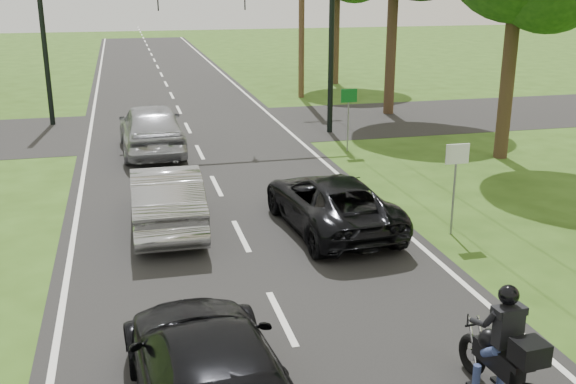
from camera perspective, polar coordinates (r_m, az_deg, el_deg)
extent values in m
plane|color=#2E4D15|center=(11.79, -0.55, -10.65)|extent=(140.00, 140.00, 0.00)
cube|color=black|center=(21.01, -6.85, 2.06)|extent=(8.00, 100.00, 0.01)
cube|color=black|center=(26.81, -8.48, 5.37)|extent=(60.00, 7.00, 0.01)
torus|color=black|center=(10.53, 15.32, -13.12)|extent=(0.18, 0.62, 0.61)
cube|color=black|center=(9.97, 17.38, -13.32)|extent=(0.33, 0.90, 0.28)
sphere|color=black|center=(10.05, 16.70, -11.89)|extent=(0.32, 0.32, 0.32)
cube|color=black|center=(9.67, 18.59, -13.35)|extent=(0.35, 0.53, 0.09)
cylinder|color=black|center=(10.11, 16.18, -10.60)|extent=(0.58, 0.08, 0.03)
cube|color=black|center=(9.34, 19.78, -12.65)|extent=(0.44, 0.40, 0.30)
cube|color=black|center=(9.60, 18.17, -10.79)|extent=(0.39, 0.23, 0.56)
sphere|color=black|center=(9.46, 18.19, -8.28)|extent=(0.28, 0.28, 0.28)
cylinder|color=navy|center=(10.17, 15.65, -14.94)|extent=(0.12, 0.12, 0.42)
cylinder|color=navy|center=(10.38, 17.60, -14.42)|extent=(0.12, 0.12, 0.42)
imported|color=black|center=(15.61, 3.64, -0.86)|extent=(2.45, 4.74, 1.28)
imported|color=#A0A0A4|center=(15.89, -10.29, -0.42)|extent=(1.60, 4.48, 1.47)
imported|color=#A4A5AC|center=(22.95, -11.48, 5.36)|extent=(2.15, 5.05, 1.70)
imported|color=black|center=(9.08, -6.55, -14.99)|extent=(2.31, 4.93, 1.39)
cylinder|color=black|center=(25.41, 3.67, 11.70)|extent=(0.20, 0.20, 6.00)
cylinder|color=black|center=(28.37, -19.89, 11.33)|extent=(0.20, 0.20, 6.00)
cylinder|color=slate|center=(15.59, 13.86, -0.03)|extent=(0.05, 0.05, 2.00)
cube|color=silver|center=(15.32, 14.16, 3.14)|extent=(0.55, 0.04, 0.45)
cylinder|color=slate|center=(22.80, 5.10, 5.91)|extent=(0.05, 0.05, 2.00)
cube|color=#0C591E|center=(22.61, 5.19, 8.13)|extent=(0.55, 0.04, 0.45)
cylinder|color=#332316|center=(22.66, 18.18, 10.02)|extent=(0.44, 0.44, 5.88)
cylinder|color=#332316|center=(29.40, 8.78, 13.31)|extent=(0.44, 0.44, 7.00)
cylinder|color=#332316|center=(38.00, 4.05, 13.96)|extent=(0.44, 0.44, 6.44)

